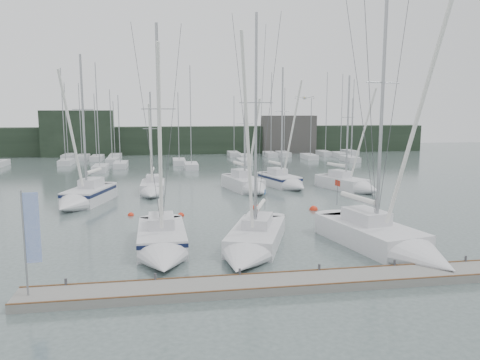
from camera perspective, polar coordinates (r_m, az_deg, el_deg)
name	(u,v)px	position (r m, az deg, el deg)	size (l,w,h in m)	color
ground	(262,255)	(27.21, 2.75, -9.10)	(160.00, 160.00, 0.00)	#465553
dock	(285,283)	(22.57, 5.50, -12.42)	(24.00, 2.00, 0.40)	slate
far_treeline	(192,140)	(87.68, -5.88, 4.87)	(90.00, 4.00, 5.00)	black
far_building_left	(78,133)	(86.63, -19.19, 5.38)	(12.00, 3.00, 8.00)	black
far_building_right	(289,134)	(88.63, 5.94, 5.56)	(10.00, 3.00, 7.00)	#3F3D3A
mast_forest	(184,159)	(74.43, -6.83, 2.62)	(59.58, 24.17, 14.77)	silver
sailboat_near_left	(162,245)	(27.33, -9.45, -7.87)	(2.94, 9.43, 14.02)	silver
sailboat_near_center	(251,246)	(27.10, 1.29, -8.06)	(6.07, 10.08, 14.73)	silver
sailboat_near_right	(395,244)	(28.39, 18.32, -7.47)	(5.39, 10.77, 16.60)	silver
sailboat_mid_a	(82,198)	(42.47, -18.71, -2.12)	(4.98, 8.71, 13.74)	silver
sailboat_mid_b	(152,190)	(46.15, -10.65, -1.17)	(2.40, 6.79, 10.63)	silver
sailboat_mid_c	(249,186)	(46.99, 1.09, -0.73)	(4.36, 8.16, 11.28)	silver
sailboat_mid_d	(286,182)	(49.73, 5.62, -0.25)	(4.53, 7.90, 13.40)	silver
sailboat_mid_e	(353,185)	(48.90, 13.64, -0.64)	(5.16, 8.08, 12.39)	silver
buoy_a	(181,216)	(37.03, -7.21, -4.33)	(0.51, 0.51, 0.51)	red
buoy_b	(256,208)	(39.37, 1.96, -3.49)	(0.65, 0.65, 0.65)	red
buoy_c	(131,215)	(37.80, -13.17, -4.23)	(0.50, 0.50, 0.50)	red
dock_banner	(30,234)	(21.73, -24.28, -5.98)	(0.69, 0.16, 4.57)	gray
seagull	(305,98)	(26.96, 7.89, 9.92)	(1.02, 0.53, 0.21)	silver
buoy_d	(314,210)	(39.27, 8.96, -3.62)	(0.70, 0.70, 0.70)	red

